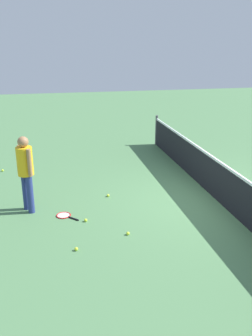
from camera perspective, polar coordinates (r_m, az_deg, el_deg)
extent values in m
plane|color=#4C7A4C|center=(8.93, 14.00, -4.81)|extent=(40.00, 40.00, 0.00)
cylinder|color=#4C4C51|center=(13.19, 4.83, 5.97)|extent=(0.09, 0.09, 1.07)
cube|color=black|center=(8.76, 14.24, -2.09)|extent=(10.00, 0.02, 0.91)
cube|color=white|center=(8.60, 14.50, 0.92)|extent=(10.00, 0.04, 0.06)
cylinder|color=navy|center=(8.32, -15.55, -3.60)|extent=(0.19, 0.19, 0.85)
cylinder|color=navy|center=(8.13, -14.86, -4.06)|extent=(0.19, 0.19, 0.85)
cylinder|color=yellow|center=(7.97, -15.66, 1.04)|extent=(0.46, 0.46, 0.62)
cylinder|color=#9E704C|center=(8.15, -16.34, 1.53)|extent=(0.12, 0.12, 0.58)
cylinder|color=#9E704C|center=(7.78, -14.98, 0.81)|extent=(0.12, 0.12, 0.58)
sphere|color=#9E704C|center=(7.85, -15.94, 3.99)|extent=(0.31, 0.31, 0.23)
torus|color=red|center=(8.00, -9.81, -7.35)|extent=(0.44, 0.44, 0.02)
cylinder|color=silver|center=(8.00, -9.81, -7.35)|extent=(0.38, 0.38, 0.00)
cylinder|color=black|center=(7.82, -8.28, -7.88)|extent=(0.22, 0.22, 0.03)
sphere|color=#C6E033|center=(6.73, -7.85, -12.52)|extent=(0.07, 0.07, 0.07)
sphere|color=#C6E033|center=(7.68, -6.38, -8.18)|extent=(0.07, 0.07, 0.07)
sphere|color=#C6E033|center=(8.80, -2.84, -4.34)|extent=(0.07, 0.07, 0.07)
sphere|color=#C6E033|center=(11.07, -18.88, -0.35)|extent=(0.07, 0.07, 0.07)
sphere|color=#C6E033|center=(7.15, 0.29, -10.27)|extent=(0.07, 0.07, 0.07)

